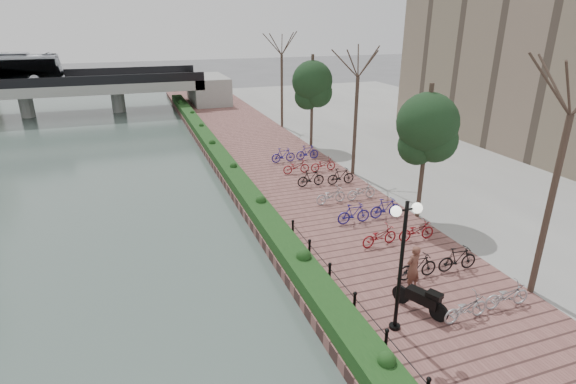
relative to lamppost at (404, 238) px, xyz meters
name	(u,v)px	position (x,y,z in m)	size (l,w,h in m)	color
promenade	(286,176)	(1.76, 15.67, -3.43)	(8.00, 75.00, 0.50)	brown
inland_pavement	(487,153)	(17.76, 15.67, -3.43)	(24.00, 75.00, 0.50)	gray
hedge	(225,163)	(-1.64, 18.17, -2.88)	(1.10, 56.00, 0.60)	#133513
chain_fence	(369,321)	(-0.84, 0.17, -2.83)	(0.10, 14.10, 0.70)	black
lamppost	(404,238)	(0.00, 0.00, 0.00)	(1.02, 0.32, 4.35)	black
motorcycle	(420,297)	(1.23, 0.49, -2.63)	(0.54, 1.73, 1.08)	black
pedestrian	(413,268)	(1.76, 1.74, -2.31)	(0.63, 0.41, 1.73)	brown
bicycle_parking	(358,202)	(3.26, 8.73, -2.70)	(2.40, 19.89, 1.00)	#A9A9AE
street_trees	(384,136)	(5.76, 10.85, 0.01)	(3.20, 37.12, 6.80)	#31261D
bridge	(19,85)	(-17.53, 43.17, -0.30)	(36.00, 10.77, 6.50)	gray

